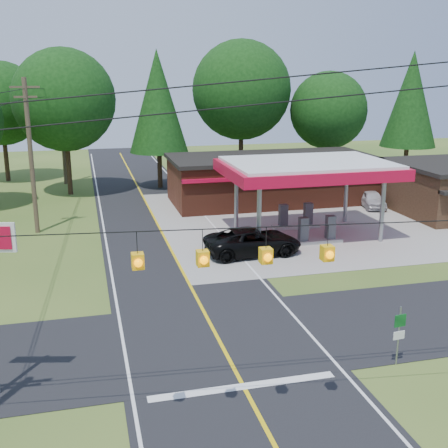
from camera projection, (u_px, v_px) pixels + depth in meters
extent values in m
plane|color=#3D5C20|center=(218.00, 340.00, 22.31)|extent=(120.00, 120.00, 0.00)
cube|color=black|center=(218.00, 339.00, 22.31)|extent=(8.00, 120.00, 0.02)
cube|color=black|center=(218.00, 339.00, 22.31)|extent=(70.00, 7.00, 0.02)
cube|color=yellow|center=(218.00, 339.00, 22.31)|extent=(0.15, 110.00, 0.00)
cylinder|color=gray|center=(259.00, 217.00, 32.77)|extent=(0.28, 0.28, 4.20)
cylinder|color=gray|center=(236.00, 199.00, 37.45)|extent=(0.28, 0.28, 4.20)
cylinder|color=gray|center=(382.00, 209.00, 34.67)|extent=(0.28, 0.28, 4.20)
cylinder|color=gray|center=(346.00, 193.00, 39.34)|extent=(0.28, 0.28, 4.20)
cube|color=#BB092C|center=(308.00, 169.00, 35.47)|extent=(10.60, 7.40, 0.70)
cube|color=white|center=(308.00, 163.00, 35.37)|extent=(10.00, 7.00, 0.25)
cube|color=#9E9B93|center=(316.00, 241.00, 34.89)|extent=(3.20, 0.90, 0.22)
cube|color=#3F3F44|center=(303.00, 229.00, 34.46)|extent=(0.55, 0.45, 1.50)
cube|color=#3F3F44|center=(330.00, 227.00, 34.89)|extent=(0.55, 0.45, 1.50)
cube|color=#9E9B93|center=(295.00, 226.00, 38.26)|extent=(3.20, 0.90, 0.22)
cube|color=#3F3F44|center=(283.00, 215.00, 37.83)|extent=(0.55, 0.45, 1.50)
cube|color=#3F3F44|center=(308.00, 214.00, 38.26)|extent=(0.55, 0.45, 1.50)
cube|color=#612B1B|center=(271.00, 180.00, 45.74)|extent=(16.00, 7.00, 3.50)
cube|color=black|center=(271.00, 157.00, 45.25)|extent=(16.40, 7.40, 0.30)
cube|color=#BB092C|center=(287.00, 177.00, 42.13)|extent=(16.00, 0.50, 0.25)
cylinder|color=#473828|center=(31.00, 157.00, 35.95)|extent=(0.30, 0.30, 10.00)
cube|color=#473828|center=(25.00, 87.00, 34.80)|extent=(1.80, 0.12, 0.12)
cube|color=#473828|center=(25.00, 97.00, 34.96)|extent=(1.40, 0.12, 0.12)
cylinder|color=#473828|center=(62.00, 134.00, 52.28)|extent=(0.30, 0.30, 9.50)
cube|color=#FFB60D|center=(138.00, 261.00, 14.70)|extent=(0.32, 0.32, 0.42)
cube|color=#FFB60D|center=(203.00, 258.00, 14.92)|extent=(0.32, 0.32, 0.42)
cube|color=#FFB60D|center=(266.00, 256.00, 15.13)|extent=(0.32, 0.32, 0.42)
cube|color=#FFB60D|center=(327.00, 253.00, 15.35)|extent=(0.32, 0.32, 0.42)
cylinder|color=#332316|center=(69.00, 168.00, 48.35)|extent=(0.44, 0.44, 4.68)
sphere|color=black|center=(64.00, 100.00, 46.86)|extent=(8.58, 8.58, 8.58)
cylinder|color=#332316|center=(160.00, 164.00, 51.23)|extent=(0.44, 0.44, 4.32)
cone|color=black|center=(158.00, 101.00, 49.75)|extent=(5.28, 5.28, 9.00)
cylinder|color=#332316|center=(241.00, 156.00, 53.96)|extent=(0.44, 0.44, 5.04)
sphere|color=black|center=(241.00, 90.00, 52.35)|extent=(9.24, 9.24, 9.24)
cylinder|color=#332316|center=(326.00, 161.00, 54.13)|extent=(0.44, 0.44, 3.96)
sphere|color=black|center=(329.00, 110.00, 52.86)|extent=(7.26, 7.26, 7.26)
cylinder|color=#332316|center=(406.00, 158.00, 55.04)|extent=(0.44, 0.44, 4.32)
cone|color=black|center=(411.00, 99.00, 53.56)|extent=(5.28, 5.28, 9.00)
cylinder|color=#332316|center=(6.00, 159.00, 54.46)|extent=(0.44, 0.44, 4.32)
sphere|color=black|center=(1.00, 103.00, 53.08)|extent=(7.92, 7.92, 7.92)
imported|color=black|center=(253.00, 242.00, 32.53)|extent=(5.90, 5.90, 1.57)
imported|color=silver|center=(372.00, 199.00, 43.98)|extent=(4.56, 4.56, 1.32)
cylinder|color=gray|center=(398.00, 336.00, 20.11)|extent=(0.06, 0.06, 2.28)
cube|color=#0C591E|center=(400.00, 321.00, 19.91)|extent=(0.47, 0.08, 0.47)
cube|color=white|center=(399.00, 335.00, 20.06)|extent=(0.47, 0.08, 0.31)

